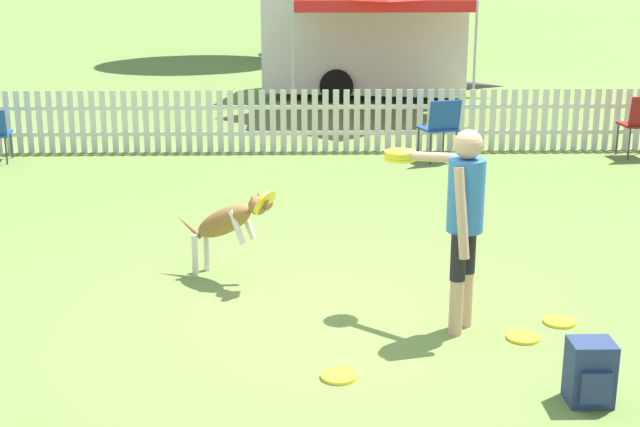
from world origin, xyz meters
TOP-DOWN VIEW (x-y plane):
  - ground_plane at (0.00, 0.00)m, footprint 240.00×240.00m
  - handler_person at (0.98, -0.14)m, footprint 0.77×1.00m
  - leaping_dog at (-0.89, 1.03)m, footprint 1.00×0.71m
  - frisbee_near_handler at (1.48, -0.36)m, footprint 0.26×0.26m
  - frisbee_near_dog at (1.85, -0.06)m, footprint 0.26×0.26m
  - frisbee_midfield at (0.02, -0.99)m, footprint 0.26×0.26m
  - backpack_on_grass at (1.66, -1.39)m, footprint 0.29×0.28m
  - picket_fence at (0.00, 6.62)m, footprint 19.51×0.04m
  - folding_chair_center at (1.79, 5.87)m, footprint 0.60×0.62m
  - equipment_trailer at (1.26, 12.40)m, footprint 5.10×3.09m

SIDE VIEW (x-z plane):
  - ground_plane at x=0.00m, z-range 0.00..0.00m
  - frisbee_near_handler at x=1.48m, z-range 0.00..0.02m
  - frisbee_near_dog at x=1.85m, z-range 0.00..0.02m
  - frisbee_midfield at x=0.02m, z-range 0.00..0.02m
  - backpack_on_grass at x=1.66m, z-range 0.00..0.43m
  - picket_fence at x=0.00m, z-range 0.00..0.94m
  - folding_chair_center at x=1.79m, z-range 0.09..1.00m
  - leaping_dog at x=-0.89m, z-range 0.10..1.01m
  - handler_person at x=0.98m, z-range 0.21..1.81m
  - equipment_trailer at x=1.26m, z-range 0.07..2.71m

